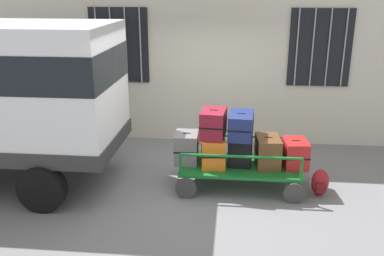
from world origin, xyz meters
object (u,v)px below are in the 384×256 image
luggage_cart (240,168)px  backpack (320,183)px  suitcase_center_bottom (240,151)px  suitcase_midright_bottom (268,152)px  suitcase_midleft_bottom (213,150)px  suitcase_center_middle (241,125)px  suitcase_midleft_middle (213,123)px  suitcase_left_bottom (187,148)px  suitcase_right_bottom (295,153)px

luggage_cart → backpack: size_ratio=4.50×
suitcase_center_bottom → suitcase_midright_bottom: bearing=-1.3°
suitcase_midleft_bottom → suitcase_center_middle: bearing=5.4°
suitcase_midleft_middle → suitcase_center_middle: 0.44m
luggage_cart → suitcase_left_bottom: suitcase_left_bottom is taller
suitcase_midleft_bottom → suitcase_midleft_middle: size_ratio=1.10×
suitcase_center_bottom → suitcase_left_bottom: bearing=178.4°
luggage_cart → suitcase_midleft_middle: bearing=-177.5°
suitcase_left_bottom → suitcase_center_middle: bearing=-0.5°
suitcase_midleft_middle → suitcase_right_bottom: (1.32, 0.04, -0.48)m
suitcase_center_middle → backpack: suitcase_center_middle is taller
suitcase_center_middle → suitcase_right_bottom: suitcase_center_middle is taller
suitcase_midleft_bottom → backpack: (1.70, -0.21, -0.40)m
suitcase_midright_bottom → suitcase_left_bottom: bearing=178.5°
suitcase_midleft_middle → suitcase_midright_bottom: 0.99m
suitcase_center_bottom → suitcase_midright_bottom: size_ratio=0.77×
suitcase_midright_bottom → suitcase_center_middle: bearing=176.5°
suitcase_midleft_bottom → suitcase_midleft_middle: suitcase_midleft_middle is taller
suitcase_left_bottom → suitcase_right_bottom: size_ratio=0.93×
suitcase_midright_bottom → suitcase_midleft_bottom: bearing=-179.0°
suitcase_left_bottom → suitcase_midleft_middle: size_ratio=0.84×
suitcase_left_bottom → suitcase_midright_bottom: suitcase_left_bottom is taller
suitcase_midleft_middle → backpack: 1.91m
suitcase_right_bottom → backpack: (0.38, -0.25, -0.38)m
luggage_cart → suitcase_left_bottom: size_ratio=3.87×
suitcase_center_bottom → suitcase_center_middle: bearing=90.0°
suitcase_midright_bottom → luggage_cart: bearing=179.9°
suitcase_midleft_bottom → suitcase_midright_bottom: (0.88, 0.02, 0.01)m
suitcase_left_bottom → suitcase_midleft_bottom: bearing=-6.4°
suitcase_midleft_bottom → suitcase_left_bottom: bearing=173.6°
luggage_cart → suitcase_midleft_middle: size_ratio=3.26×
luggage_cart → suitcase_midleft_middle: 0.88m
suitcase_midright_bottom → suitcase_right_bottom: 0.44m
suitcase_midleft_middle → suitcase_midright_bottom: suitcase_midleft_middle is taller
suitcase_center_middle → suitcase_right_bottom: (0.88, -0.00, -0.44)m
suitcase_midleft_middle → suitcase_center_bottom: size_ratio=1.31×
suitcase_midleft_bottom → suitcase_center_middle: 0.61m
suitcase_midleft_middle → suitcase_right_bottom: suitcase_midleft_middle is taller
suitcase_center_middle → suitcase_left_bottom: bearing=179.5°
suitcase_center_bottom → backpack: 1.34m
suitcase_center_bottom → backpack: suitcase_center_bottom is taller
luggage_cart → suitcase_left_bottom: (-0.88, 0.03, 0.31)m
suitcase_right_bottom → suitcase_center_bottom: bearing=-179.1°
suitcase_left_bottom → suitcase_midright_bottom: (1.32, -0.03, -0.01)m
luggage_cart → suitcase_center_middle: size_ratio=2.96×
suitcase_midleft_bottom → suitcase_right_bottom: 1.32m
luggage_cart → suitcase_midleft_bottom: 0.53m
suitcase_midleft_bottom → suitcase_center_bottom: suitcase_midleft_bottom is taller
suitcase_midleft_middle → suitcase_center_bottom: bearing=3.7°
suitcase_midleft_bottom → suitcase_midright_bottom: 0.88m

